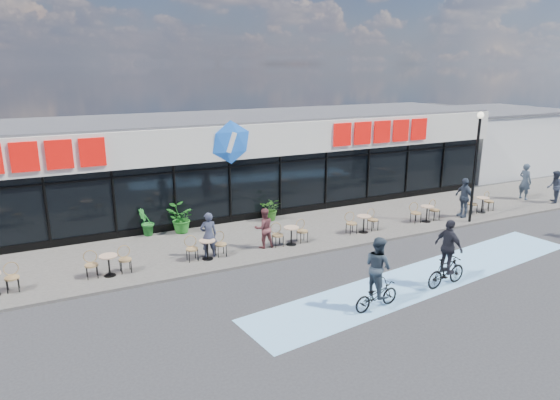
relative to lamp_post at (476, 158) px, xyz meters
name	(u,v)px	position (x,y,z in m)	size (l,w,h in m)	color
ground	(304,282)	(-9.87, -2.30, -3.06)	(120.00, 120.00, 0.00)	#28282B
sidewalk	(252,240)	(-9.87, 2.20, -3.01)	(44.00, 5.00, 0.10)	#5E5A53
bike_lane	(427,277)	(-5.87, -3.80, -3.06)	(14.00, 2.20, 0.01)	#7BB7E8
building	(209,163)	(-9.87, 7.63, -0.72)	(30.60, 6.57, 4.75)	black
neighbour_building	(490,139)	(10.63, 8.70, -1.00)	(9.20, 7.20, 4.11)	silver
lamp_post	(476,158)	(0.00, 0.00, 0.00)	(0.28, 0.28, 4.96)	black
bistro_set_2	(108,262)	(-15.67, 0.94, -2.51)	(1.54, 0.62, 0.90)	tan
bistro_set_3	(207,247)	(-12.20, 0.94, -2.51)	(1.54, 0.62, 0.90)	tan
bistro_set_4	(290,233)	(-8.74, 0.94, -2.51)	(1.54, 0.62, 0.90)	tan
bistro_set_5	(362,222)	(-5.27, 0.94, -2.51)	(1.54, 0.62, 0.90)	tan
bistro_set_6	(425,212)	(-1.80, 0.94, -2.51)	(1.54, 0.62, 0.90)	tan
bistro_set_7	(481,203)	(1.66, 0.94, -2.51)	(1.54, 0.62, 0.90)	tan
potted_plant_left	(146,222)	(-13.70, 4.44, -2.37)	(0.66, 0.53, 1.19)	#1E6C24
potted_plant_mid	(180,219)	(-12.33, 4.22, -2.33)	(1.13, 0.98, 1.26)	#206C1F
potted_plant_right	(271,209)	(-8.09, 4.16, -2.43)	(0.97, 0.84, 1.07)	#275819
patron_left	(209,235)	(-12.08, 1.04, -2.10)	(0.63, 0.41, 1.72)	#2D3247
patron_right	(264,228)	(-9.83, 1.06, -2.17)	(0.77, 0.60, 1.59)	brown
pedestrian_a	(464,197)	(0.28, 0.73, -2.03)	(1.10, 0.46, 1.87)	#303B4B
pedestrian_b	(525,181)	(5.61, 1.69, -2.00)	(0.70, 0.46, 1.93)	#32404F
pedestrian_c	(554,187)	(6.34, 0.51, -2.12)	(0.82, 0.64, 1.68)	#2B3242
cyclist_a	(448,259)	(-5.81, -4.58, -2.11)	(1.71, 1.11, 2.28)	black
cyclist_c	(377,279)	(-8.82, -4.87, -2.10)	(1.66, 0.95, 2.25)	black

